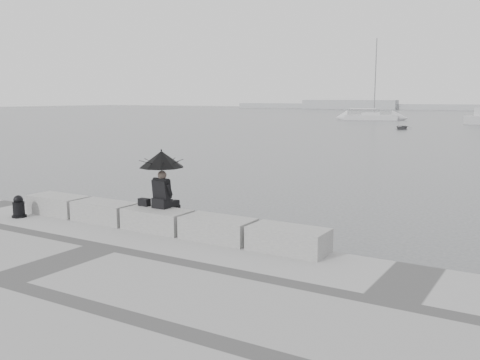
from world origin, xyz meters
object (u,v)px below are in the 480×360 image
Objects in this scene: dinghy at (402,127)px; seated_person at (161,167)px; sailboat_left at (371,117)px; mooring_bollard at (19,208)px.

seated_person is at bearing -83.38° from dinghy.
sailboat_left reaches higher than dinghy.
seated_person is at bearing 14.45° from mooring_bollard.
seated_person is 52.78m from dinghy.
seated_person is 2.37× the size of mooring_bollard.
sailboat_left is (-14.64, 75.93, -0.23)m from mooring_bollard.
sailboat_left is 25.18m from dinghy.
mooring_bollard is 0.05× the size of sailboat_left.
dinghy is at bearing 99.63° from seated_person.
seated_person is 77.19m from sailboat_left.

